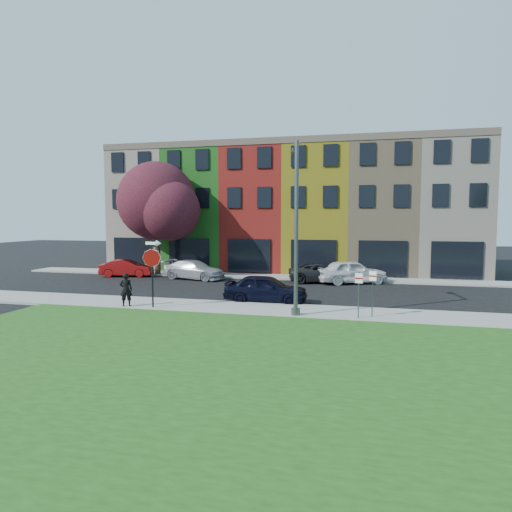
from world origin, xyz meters
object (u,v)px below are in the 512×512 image
(stop_sign, at_px, (152,259))
(street_lamp, at_px, (296,228))
(man, at_px, (126,290))
(sedan_near, at_px, (266,289))

(stop_sign, bearing_deg, street_lamp, 5.87)
(man, distance_m, street_lamp, 8.88)
(stop_sign, xyz_separation_m, man, (-1.38, -0.06, -1.51))
(man, height_order, street_lamp, street_lamp)
(stop_sign, height_order, man, stop_sign)
(stop_sign, relative_size, man, 2.00)
(stop_sign, height_order, sedan_near, stop_sign)
(man, xyz_separation_m, street_lamp, (8.34, 0.21, 3.05))
(street_lamp, bearing_deg, man, 169.31)
(stop_sign, distance_m, man, 2.05)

